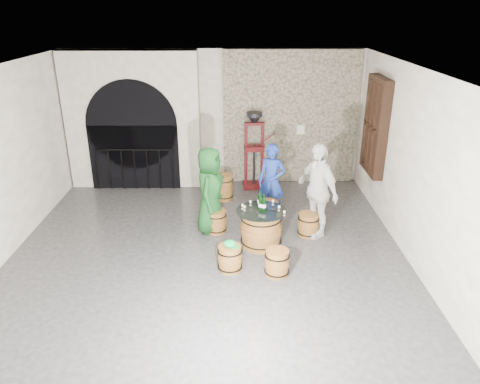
{
  "coord_description": "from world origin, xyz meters",
  "views": [
    {
      "loc": [
        0.52,
        -6.75,
        4.15
      ],
      "look_at": [
        0.58,
        0.68,
        1.05
      ],
      "focal_mm": 34.0,
      "sensor_mm": 36.0,
      "label": 1
    }
  ],
  "objects_px": {
    "barrel_table": "(261,228)",
    "person_green": "(210,190)",
    "barrel_stool_near_right": "(277,263)",
    "person_blue": "(271,181)",
    "barrel_stool_right": "(308,225)",
    "side_barrel": "(224,187)",
    "barrel_stool_far": "(269,212)",
    "corking_press": "(254,145)",
    "barrel_stool_near_left": "(230,258)",
    "person_white": "(317,190)",
    "wine_bottle_right": "(260,200)",
    "wine_bottle_center": "(264,204)",
    "barrel_stool_left": "(216,221)",
    "wine_bottle_left": "(261,203)"
  },
  "relations": [
    {
      "from": "barrel_table",
      "to": "person_green",
      "type": "distance_m",
      "value": 1.24
    },
    {
      "from": "barrel_stool_near_right",
      "to": "person_blue",
      "type": "relative_size",
      "value": 0.29
    },
    {
      "from": "barrel_table",
      "to": "barrel_stool_right",
      "type": "bearing_deg",
      "value": 22.83
    },
    {
      "from": "person_blue",
      "to": "barrel_table",
      "type": "bearing_deg",
      "value": -80.26
    },
    {
      "from": "barrel_stool_near_right",
      "to": "side_barrel",
      "type": "xyz_separation_m",
      "value": [
        -0.96,
        3.13,
        0.07
      ]
    },
    {
      "from": "barrel_stool_far",
      "to": "corking_press",
      "type": "distance_m",
      "value": 2.09
    },
    {
      "from": "person_blue",
      "to": "corking_press",
      "type": "relative_size",
      "value": 0.85
    },
    {
      "from": "person_blue",
      "to": "barrel_stool_near_left",
      "type": "bearing_deg",
      "value": -89.71
    },
    {
      "from": "barrel_stool_near_left",
      "to": "side_barrel",
      "type": "height_order",
      "value": "side_barrel"
    },
    {
      "from": "barrel_stool_near_left",
      "to": "person_white",
      "type": "bearing_deg",
      "value": 38.44
    },
    {
      "from": "barrel_table",
      "to": "wine_bottle_right",
      "type": "height_order",
      "value": "wine_bottle_right"
    },
    {
      "from": "person_white",
      "to": "wine_bottle_right",
      "type": "bearing_deg",
      "value": -105.9
    },
    {
      "from": "person_green",
      "to": "wine_bottle_right",
      "type": "bearing_deg",
      "value": -104.62
    },
    {
      "from": "wine_bottle_center",
      "to": "barrel_stool_near_right",
      "type": "bearing_deg",
      "value": -79.9
    },
    {
      "from": "barrel_stool_near_left",
      "to": "barrel_stool_near_right",
      "type": "bearing_deg",
      "value": -10.68
    },
    {
      "from": "barrel_stool_left",
      "to": "person_white",
      "type": "distance_m",
      "value": 2.03
    },
    {
      "from": "barrel_stool_far",
      "to": "corking_press",
      "type": "relative_size",
      "value": 0.25
    },
    {
      "from": "wine_bottle_left",
      "to": "corking_press",
      "type": "distance_m",
      "value": 2.87
    },
    {
      "from": "wine_bottle_left",
      "to": "corking_press",
      "type": "xyz_separation_m",
      "value": [
        -0.02,
        2.86,
        0.23
      ]
    },
    {
      "from": "barrel_stool_far",
      "to": "side_barrel",
      "type": "distance_m",
      "value": 1.5
    },
    {
      "from": "barrel_stool_far",
      "to": "person_white",
      "type": "relative_size",
      "value": 0.25
    },
    {
      "from": "barrel_stool_far",
      "to": "person_white",
      "type": "xyz_separation_m",
      "value": [
        0.85,
        -0.54,
        0.69
      ]
    },
    {
      "from": "barrel_stool_left",
      "to": "person_blue",
      "type": "bearing_deg",
      "value": 32.58
    },
    {
      "from": "barrel_table",
      "to": "barrel_stool_near_right",
      "type": "height_order",
      "value": "barrel_table"
    },
    {
      "from": "person_green",
      "to": "side_barrel",
      "type": "bearing_deg",
      "value": 2.79
    },
    {
      "from": "barrel_stool_far",
      "to": "corking_press",
      "type": "bearing_deg",
      "value": 97.26
    },
    {
      "from": "barrel_stool_left",
      "to": "person_blue",
      "type": "distance_m",
      "value": 1.44
    },
    {
      "from": "barrel_stool_near_right",
      "to": "barrel_stool_left",
      "type": "bearing_deg",
      "value": 124.66
    },
    {
      "from": "barrel_stool_near_left",
      "to": "person_white",
      "type": "xyz_separation_m",
      "value": [
        1.62,
        1.29,
        0.69
      ]
    },
    {
      "from": "person_green",
      "to": "person_white",
      "type": "relative_size",
      "value": 0.93
    },
    {
      "from": "barrel_stool_near_left",
      "to": "wine_bottle_right",
      "type": "bearing_deg",
      "value": 62.41
    },
    {
      "from": "barrel_stool_near_right",
      "to": "wine_bottle_left",
      "type": "relative_size",
      "value": 1.39
    },
    {
      "from": "side_barrel",
      "to": "barrel_stool_right",
      "type": "bearing_deg",
      "value": -46.44
    },
    {
      "from": "barrel_stool_far",
      "to": "wine_bottle_left",
      "type": "distance_m",
      "value": 1.17
    },
    {
      "from": "barrel_stool_left",
      "to": "barrel_stool_near_left",
      "type": "bearing_deg",
      "value": -78.3
    },
    {
      "from": "barrel_stool_near_right",
      "to": "wine_bottle_center",
      "type": "bearing_deg",
      "value": 100.1
    },
    {
      "from": "barrel_stool_far",
      "to": "wine_bottle_left",
      "type": "height_order",
      "value": "wine_bottle_left"
    },
    {
      "from": "person_green",
      "to": "side_barrel",
      "type": "height_order",
      "value": "person_green"
    },
    {
      "from": "barrel_stool_near_right",
      "to": "corking_press",
      "type": "distance_m",
      "value": 3.96
    },
    {
      "from": "wine_bottle_left",
      "to": "wine_bottle_right",
      "type": "xyz_separation_m",
      "value": [
        -0.01,
        0.16,
        0.0
      ]
    },
    {
      "from": "barrel_stool_far",
      "to": "person_blue",
      "type": "relative_size",
      "value": 0.29
    },
    {
      "from": "corking_press",
      "to": "wine_bottle_right",
      "type": "bearing_deg",
      "value": -94.87
    },
    {
      "from": "wine_bottle_left",
      "to": "barrel_stool_near_right",
      "type": "bearing_deg",
      "value": -77.08
    },
    {
      "from": "wine_bottle_left",
      "to": "wine_bottle_center",
      "type": "bearing_deg",
      "value": -28.93
    },
    {
      "from": "person_white",
      "to": "wine_bottle_left",
      "type": "relative_size",
      "value": 5.61
    },
    {
      "from": "barrel_stool_far",
      "to": "barrel_stool_near_left",
      "type": "distance_m",
      "value": 1.98
    },
    {
      "from": "person_blue",
      "to": "side_barrel",
      "type": "relative_size",
      "value": 2.63
    },
    {
      "from": "barrel_table",
      "to": "person_blue",
      "type": "xyz_separation_m",
      "value": [
        0.27,
        1.26,
        0.43
      ]
    },
    {
      "from": "corking_press",
      "to": "person_blue",
      "type": "bearing_deg",
      "value": -84.47
    },
    {
      "from": "barrel_stool_left",
      "to": "barrel_stool_near_left",
      "type": "height_order",
      "value": "same"
    }
  ]
}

